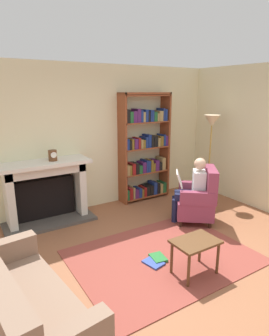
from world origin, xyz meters
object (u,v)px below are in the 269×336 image
(floor_lamp, at_px, (212,128))
(armchair_reading, at_px, (199,199))
(fireplace, at_px, (46,189))
(mantel_clock, at_px, (53,155))
(sofa_floral, at_px, (23,309))
(bookshelf, at_px, (145,149))
(seated_reader, at_px, (193,188))
(side_table, at_px, (195,246))

(floor_lamp, bearing_deg, armchair_reading, -142.77)
(fireplace, bearing_deg, mantel_clock, -37.32)
(fireplace, bearing_deg, sofa_floral, -110.08)
(fireplace, distance_m, floor_lamp, 3.39)
(mantel_clock, relative_size, sofa_floral, 0.10)
(bookshelf, distance_m, sofa_floral, 3.92)
(mantel_clock, height_order, seated_reader, mantel_clock)
(bookshelf, bearing_deg, sofa_floral, -140.16)
(mantel_clock, relative_size, seated_reader, 0.16)
(armchair_reading, relative_size, sofa_floral, 0.55)
(sofa_floral, bearing_deg, bookshelf, -57.03)
(seated_reader, height_order, floor_lamp, floor_lamp)
(mantel_clock, relative_size, side_table, 0.32)
(fireplace, distance_m, armchair_reading, 2.64)
(seated_reader, relative_size, floor_lamp, 0.65)
(mantel_clock, xyz_separation_m, seated_reader, (1.99, -1.25, -0.56))
(fireplace, relative_size, armchair_reading, 1.55)
(bookshelf, bearing_deg, armchair_reading, -84.18)
(armchair_reading, xyz_separation_m, side_table, (-1.10, -1.08, -0.04))
(side_table, bearing_deg, seated_reader, 48.86)
(sofa_floral, bearing_deg, floor_lamp, -73.72)
(mantel_clock, bearing_deg, side_table, -67.90)
(bookshelf, bearing_deg, side_table, -110.53)
(mantel_clock, height_order, bookshelf, bookshelf)
(floor_lamp, bearing_deg, fireplace, 167.82)
(fireplace, relative_size, bookshelf, 0.69)
(bookshelf, height_order, side_table, bookshelf)
(mantel_clock, bearing_deg, sofa_floral, -113.70)
(side_table, xyz_separation_m, floor_lamp, (2.08, 1.82, 1.10))
(sofa_floral, bearing_deg, mantel_clock, -30.57)
(fireplace, distance_m, mantel_clock, 0.62)
(mantel_clock, bearing_deg, seated_reader, -32.22)
(sofa_floral, xyz_separation_m, floor_lamp, (4.08, 1.74, 1.17))
(fireplace, distance_m, side_table, 2.75)
(fireplace, xyz_separation_m, armchair_reading, (2.21, -1.43, -0.15))
(mantel_clock, distance_m, bookshelf, 1.94)
(bookshelf, height_order, armchair_reading, bookshelf)
(bookshelf, relative_size, armchair_reading, 2.26)
(mantel_clock, xyz_separation_m, side_table, (0.98, -2.41, -0.79))
(armchair_reading, bearing_deg, side_table, -7.06)
(side_table, bearing_deg, mantel_clock, 112.10)
(floor_lamp, bearing_deg, bookshelf, 147.29)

